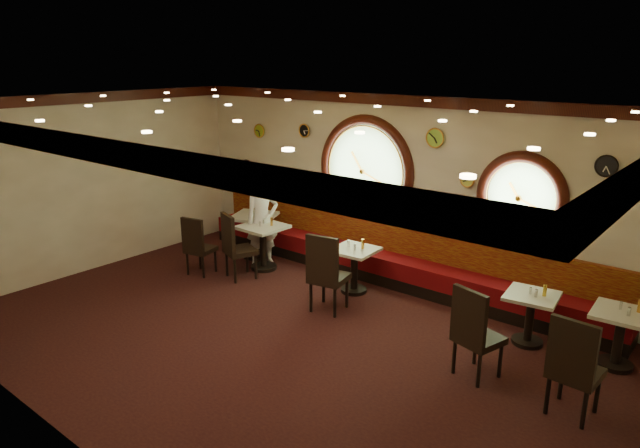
# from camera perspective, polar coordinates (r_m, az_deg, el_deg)

# --- Properties ---
(floor) EXTENTS (9.00, 6.00, 0.00)m
(floor) POSITION_cam_1_polar(r_m,az_deg,el_deg) (8.23, -4.37, -11.14)
(floor) COLOR black
(floor) RESTS_ON ground
(ceiling) EXTENTS (9.00, 6.00, 0.02)m
(ceiling) POSITION_cam_1_polar(r_m,az_deg,el_deg) (7.32, -4.92, 11.67)
(ceiling) COLOR #B27C32
(ceiling) RESTS_ON wall_back
(wall_back) EXTENTS (9.00, 0.02, 3.20)m
(wall_back) POSITION_cam_1_polar(r_m,az_deg,el_deg) (9.93, 7.43, 3.49)
(wall_back) COLOR beige
(wall_back) RESTS_ON floor
(wall_front) EXTENTS (9.00, 0.02, 3.20)m
(wall_front) POSITION_cam_1_polar(r_m,az_deg,el_deg) (5.97, -25.08, -6.86)
(wall_front) COLOR beige
(wall_front) RESTS_ON floor
(wall_left) EXTENTS (0.02, 6.00, 3.20)m
(wall_left) POSITION_cam_1_polar(r_m,az_deg,el_deg) (11.13, -21.67, 3.87)
(wall_left) COLOR beige
(wall_left) RESTS_ON floor
(molding_back) EXTENTS (9.00, 0.10, 0.18)m
(molding_back) POSITION_cam_1_polar(r_m,az_deg,el_deg) (9.66, 7.61, 12.20)
(molding_back) COLOR #320F09
(molding_back) RESTS_ON wall_back
(molding_front) EXTENTS (9.00, 0.10, 0.18)m
(molding_front) POSITION_cam_1_polar(r_m,az_deg,el_deg) (5.61, -26.49, 7.65)
(molding_front) COLOR #320F09
(molding_front) RESTS_ON wall_back
(molding_left) EXTENTS (0.10, 6.00, 0.18)m
(molding_left) POSITION_cam_1_polar(r_m,az_deg,el_deg) (10.89, -22.38, 11.60)
(molding_left) COLOR #320F09
(molding_left) RESTS_ON wall_back
(banquette_base) EXTENTS (8.00, 0.55, 0.20)m
(banquette_base) POSITION_cam_1_polar(r_m,az_deg,el_deg) (10.14, 6.28, -5.07)
(banquette_base) COLOR black
(banquette_base) RESTS_ON floor
(banquette_seat) EXTENTS (8.00, 0.55, 0.30)m
(banquette_seat) POSITION_cam_1_polar(r_m,az_deg,el_deg) (10.05, 6.32, -3.75)
(banquette_seat) COLOR #5B070D
(banquette_seat) RESTS_ON banquette_base
(banquette_back) EXTENTS (8.00, 0.10, 0.55)m
(banquette_back) POSITION_cam_1_polar(r_m,az_deg,el_deg) (10.10, 7.08, -1.28)
(banquette_back) COLOR #620A07
(banquette_back) RESTS_ON wall_back
(porthole_left_glass) EXTENTS (1.66, 0.02, 1.66)m
(porthole_left_glass) POSITION_cam_1_polar(r_m,az_deg,el_deg) (10.19, 4.60, 5.35)
(porthole_left_glass) COLOR #81B069
(porthole_left_glass) RESTS_ON wall_back
(porthole_left_frame) EXTENTS (1.98, 0.18, 1.98)m
(porthole_left_frame) POSITION_cam_1_polar(r_m,az_deg,el_deg) (10.18, 4.55, 5.33)
(porthole_left_frame) COLOR #320F09
(porthole_left_frame) RESTS_ON wall_back
(porthole_left_ring) EXTENTS (1.61, 0.03, 1.61)m
(porthole_left_ring) POSITION_cam_1_polar(r_m,az_deg,el_deg) (10.15, 4.45, 5.31)
(porthole_left_ring) COLOR gold
(porthole_left_ring) RESTS_ON wall_back
(porthole_right_glass) EXTENTS (1.10, 0.02, 1.10)m
(porthole_right_glass) POSITION_cam_1_polar(r_m,az_deg,el_deg) (8.95, 19.49, 2.57)
(porthole_right_glass) COLOR #81B069
(porthole_right_glass) RESTS_ON wall_back
(porthole_right_frame) EXTENTS (1.38, 0.18, 1.38)m
(porthole_right_frame) POSITION_cam_1_polar(r_m,az_deg,el_deg) (8.94, 19.45, 2.55)
(porthole_right_frame) COLOR #320F09
(porthole_right_frame) RESTS_ON wall_back
(porthole_right_ring) EXTENTS (1.09, 0.03, 1.09)m
(porthole_right_ring) POSITION_cam_1_polar(r_m,az_deg,el_deg) (8.91, 19.39, 2.51)
(porthole_right_ring) COLOR gold
(porthole_right_ring) RESTS_ON wall_back
(wall_clock_0) EXTENTS (0.24, 0.03, 0.24)m
(wall_clock_0) POSITION_cam_1_polar(r_m,az_deg,el_deg) (10.91, -1.56, 9.32)
(wall_clock_0) COLOR black
(wall_clock_0) RESTS_ON wall_back
(wall_clock_1) EXTENTS (0.30, 0.03, 0.30)m
(wall_clock_1) POSITION_cam_1_polar(r_m,az_deg,el_deg) (9.36, 11.45, 8.43)
(wall_clock_1) COLOR #9DD542
(wall_clock_1) RESTS_ON wall_back
(wall_clock_2) EXTENTS (0.28, 0.03, 0.28)m
(wall_clock_2) POSITION_cam_1_polar(r_m,az_deg,el_deg) (8.51, 26.74, 5.20)
(wall_clock_2) COLOR black
(wall_clock_2) RESTS_ON wall_back
(wall_clock_3) EXTENTS (0.20, 0.03, 0.20)m
(wall_clock_3) POSITION_cam_1_polar(r_m,az_deg,el_deg) (11.08, -1.12, 2.85)
(wall_clock_3) COLOR silver
(wall_clock_3) RESTS_ON wall_back
(wall_clock_4) EXTENTS (0.32, 0.03, 0.32)m
(wall_clock_4) POSITION_cam_1_polar(r_m,az_deg,el_deg) (12.15, -7.29, 5.63)
(wall_clock_4) COLOR red
(wall_clock_4) RESTS_ON wall_back
(wall_clock_5) EXTENTS (0.26, 0.03, 0.26)m
(wall_clock_5) POSITION_cam_1_polar(r_m,az_deg,el_deg) (11.74, -6.06, 9.25)
(wall_clock_5) COLOR #A1BC25
(wall_clock_5) RESTS_ON wall_back
(wall_clock_6) EXTENTS (0.36, 0.03, 0.36)m
(wall_clock_6) POSITION_cam_1_polar(r_m,az_deg,el_deg) (11.27, -2.68, 4.64)
(wall_clock_6) COLOR gold
(wall_clock_6) RESTS_ON wall_back
(wall_clock_7) EXTENTS (0.22, 0.03, 0.22)m
(wall_clock_7) POSITION_cam_1_polar(r_m,az_deg,el_deg) (9.20, 14.54, 4.30)
(wall_clock_7) COLOR #DAE04A
(wall_clock_7) RESTS_ON wall_back
(table_a) EXTENTS (1.02, 1.02, 0.86)m
(table_a) POSITION_cam_1_polar(r_m,az_deg,el_deg) (11.17, -6.56, -0.65)
(table_a) COLOR black
(table_a) RESTS_ON floor
(table_b) EXTENTS (0.78, 0.78, 0.84)m
(table_b) POSITION_cam_1_polar(r_m,az_deg,el_deg) (10.52, -5.71, -1.77)
(table_b) COLOR black
(table_b) RESTS_ON floor
(table_c) EXTENTS (0.74, 0.74, 0.76)m
(table_c) POSITION_cam_1_polar(r_m,az_deg,el_deg) (9.49, 3.44, -4.08)
(table_c) COLOR black
(table_c) RESTS_ON floor
(table_d) EXTENTS (0.74, 0.74, 0.73)m
(table_d) POSITION_cam_1_polar(r_m,az_deg,el_deg) (8.32, 20.28, -8.32)
(table_d) COLOR black
(table_d) RESTS_ON floor
(table_e) EXTENTS (0.72, 0.72, 0.75)m
(table_e) POSITION_cam_1_polar(r_m,az_deg,el_deg) (8.19, 27.78, -9.57)
(table_e) COLOR black
(table_e) RESTS_ON floor
(chair_a) EXTENTS (0.54, 0.54, 0.67)m
(chair_a) POSITION_cam_1_polar(r_m,az_deg,el_deg) (10.38, -12.23, -1.80)
(chair_a) COLOR black
(chair_a) RESTS_ON floor
(chair_b) EXTENTS (0.64, 0.64, 0.74)m
(chair_b) POSITION_cam_1_polar(r_m,az_deg,el_deg) (10.07, -8.55, -1.80)
(chair_b) COLOR black
(chair_b) RESTS_ON floor
(chair_c) EXTENTS (0.62, 0.62, 0.78)m
(chair_c) POSITION_cam_1_polar(r_m,az_deg,el_deg) (8.63, 0.57, -4.47)
(chair_c) COLOR black
(chair_c) RESTS_ON floor
(chair_d) EXTENTS (0.61, 0.61, 0.73)m
(chair_d) POSITION_cam_1_polar(r_m,az_deg,el_deg) (7.18, 15.15, -9.96)
(chair_d) COLOR black
(chair_d) RESTS_ON floor
(chair_e) EXTENTS (0.53, 0.53, 0.74)m
(chair_e) POSITION_cam_1_polar(r_m,az_deg,el_deg) (6.79, 24.05, -12.45)
(chair_e) COLOR black
(chair_e) RESTS_ON floor
(condiment_a_salt) EXTENTS (0.03, 0.03, 0.10)m
(condiment_a_salt) POSITION_cam_1_polar(r_m,az_deg,el_deg) (11.11, -6.72, 1.23)
(condiment_a_salt) COLOR silver
(condiment_a_salt) RESTS_ON table_a
(condiment_b_salt) EXTENTS (0.03, 0.03, 0.09)m
(condiment_b_salt) POSITION_cam_1_polar(r_m,az_deg,el_deg) (10.52, -5.68, 0.24)
(condiment_b_salt) COLOR silver
(condiment_b_salt) RESTS_ON table_b
(condiment_c_salt) EXTENTS (0.04, 0.04, 0.11)m
(condiment_c_salt) POSITION_cam_1_polar(r_m,az_deg,el_deg) (9.46, 2.88, -1.96)
(condiment_c_salt) COLOR silver
(condiment_c_salt) RESTS_ON table_c
(condiment_d_salt) EXTENTS (0.03, 0.03, 0.10)m
(condiment_d_salt) POSITION_cam_1_polar(r_m,az_deg,el_deg) (8.20, 20.30, -6.28)
(condiment_d_salt) COLOR silver
(condiment_d_salt) RESTS_ON table_d
(condiment_a_pepper) EXTENTS (0.04, 0.04, 0.11)m
(condiment_a_pepper) POSITION_cam_1_polar(r_m,az_deg,el_deg) (11.01, -6.34, 1.12)
(condiment_a_pepper) COLOR #B8B8BD
(condiment_a_pepper) RESTS_ON table_a
(condiment_b_pepper) EXTENTS (0.03, 0.03, 0.09)m
(condiment_b_pepper) POSITION_cam_1_polar(r_m,az_deg,el_deg) (10.38, -6.04, 0.01)
(condiment_b_pepper) COLOR silver
(condiment_b_pepper) RESTS_ON table_b
(condiment_c_pepper) EXTENTS (0.04, 0.04, 0.11)m
(condiment_c_pepper) POSITION_cam_1_polar(r_m,az_deg,el_deg) (9.31, 3.51, -2.29)
(condiment_c_pepper) COLOR silver
(condiment_c_pepper) RESTS_ON table_c
(condiment_d_pepper) EXTENTS (0.04, 0.04, 0.11)m
(condiment_d_pepper) POSITION_cam_1_polar(r_m,az_deg,el_deg) (8.13, 20.80, -6.48)
(condiment_d_pepper) COLOR silver
(condiment_d_pepper) RESTS_ON table_d
(condiment_a_bottle) EXTENTS (0.06, 0.06, 0.18)m
(condiment_a_bottle) POSITION_cam_1_polar(r_m,az_deg,el_deg) (11.04, -6.06, 1.38)
(condiment_a_bottle) COLOR yellow
(condiment_a_bottle) RESTS_ON table_a
(condiment_b_bottle) EXTENTS (0.05, 0.05, 0.15)m
(condiment_b_bottle) POSITION_cam_1_polar(r_m,az_deg,el_deg) (10.39, -4.88, 0.24)
(condiment_b_bottle) COLOR gold
(condiment_b_bottle) RESTS_ON table_b
(condiment_c_bottle) EXTENTS (0.05, 0.05, 0.16)m
(condiment_c_bottle) POSITION_cam_1_polar(r_m,az_deg,el_deg) (9.37, 4.30, -2.01)
(condiment_c_bottle) COLOR gold
(condiment_c_bottle) RESTS_ON table_c
(condiment_d_bottle) EXTENTS (0.05, 0.05, 0.16)m
(condiment_d_bottle) POSITION_cam_1_polar(r_m,az_deg,el_deg) (8.19, 21.57, -6.19)
(condiment_d_bottle) COLOR yellow
(condiment_d_bottle) RESTS_ON table_d
(condiment_e_salt) EXTENTS (0.04, 0.04, 0.10)m
(condiment_e_salt) POSITION_cam_1_polar(r_m,az_deg,el_deg) (8.13, 27.87, -7.22)
(condiment_e_salt) COLOR silver
(condiment_e_salt) RESTS_ON table_e
(condiment_e_pepper) EXTENTS (0.04, 0.04, 0.11)m
(condiment_e_pepper) POSITION_cam_1_polar(r_m,az_deg,el_deg) (7.98, 28.51, -7.70)
(condiment_e_pepper) COLOR silver
(condiment_e_pepper) RESTS_ON table_e
(condiment_e_bottle) EXTENTS (0.05, 0.05, 0.16)m
(condiment_e_bottle) POSITION_cam_1_polar(r_m,az_deg,el_deg) (8.14, 29.35, -7.17)
(condiment_e_bottle) COLOR #ED9937
(condiment_e_bottle) RESTS_ON table_e
(waiter) EXTENTS (0.64, 0.74, 1.72)m
(waiter) POSITION_cam_1_polar(r_m,az_deg,el_deg) (10.66, -5.79, 0.35)
(waiter) COLOR white
(waiter) RESTS_ON floor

